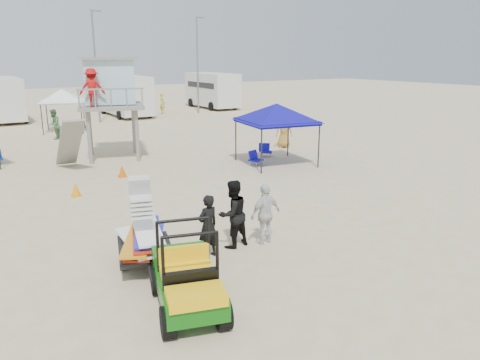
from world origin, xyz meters
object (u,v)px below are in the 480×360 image
surf_trailer (144,235)px  utility_cart (187,273)px  man_left (208,226)px  canopy_blue (277,107)px  lifeguard_tower (107,85)px

surf_trailer → utility_cart: bearing=-90.1°
utility_cart → surf_trailer: surf_trailer is taller
man_left → canopy_blue: canopy_blue is taller
lifeguard_tower → canopy_blue: lifeguard_tower is taller
utility_cart → canopy_blue: (8.99, 9.53, 1.81)m
man_left → canopy_blue: size_ratio=0.47×
utility_cart → lifeguard_tower: (3.00, 14.83, 2.67)m
lifeguard_tower → canopy_blue: (5.99, -5.30, -0.86)m
surf_trailer → canopy_blue: canopy_blue is taller
lifeguard_tower → surf_trailer: bearing=-103.5°
utility_cart → canopy_blue: canopy_blue is taller
lifeguard_tower → canopy_blue: size_ratio=1.38×
utility_cart → man_left: bearing=53.2°
surf_trailer → lifeguard_tower: 13.13m
man_left → utility_cart: bearing=42.4°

